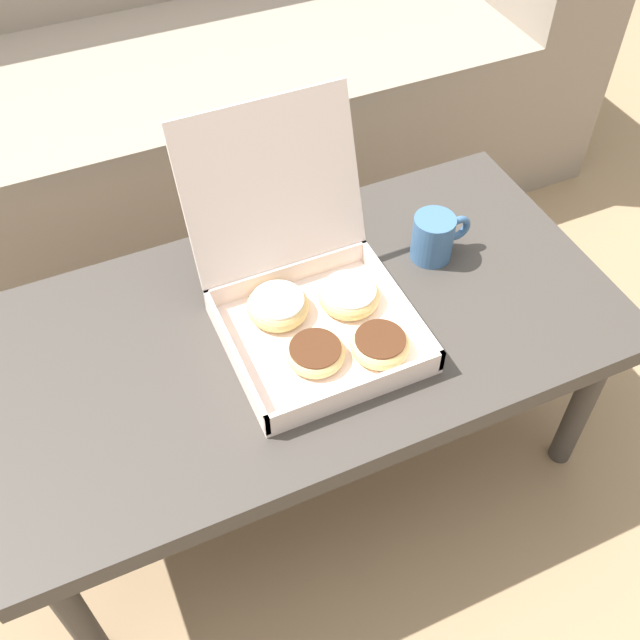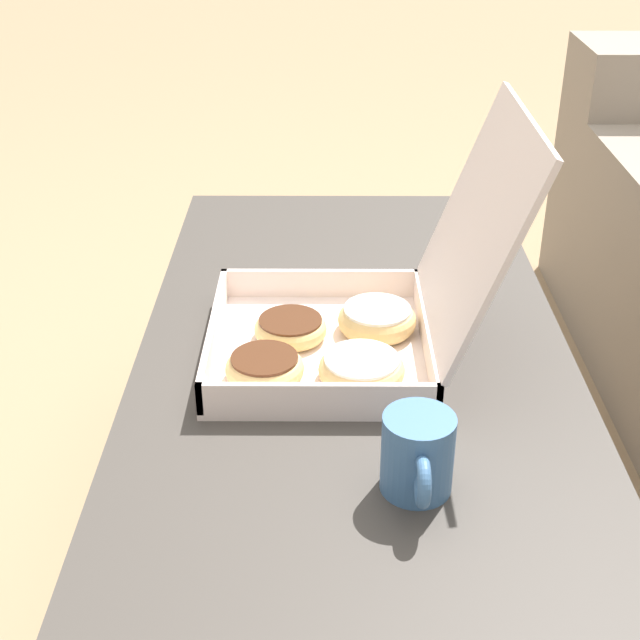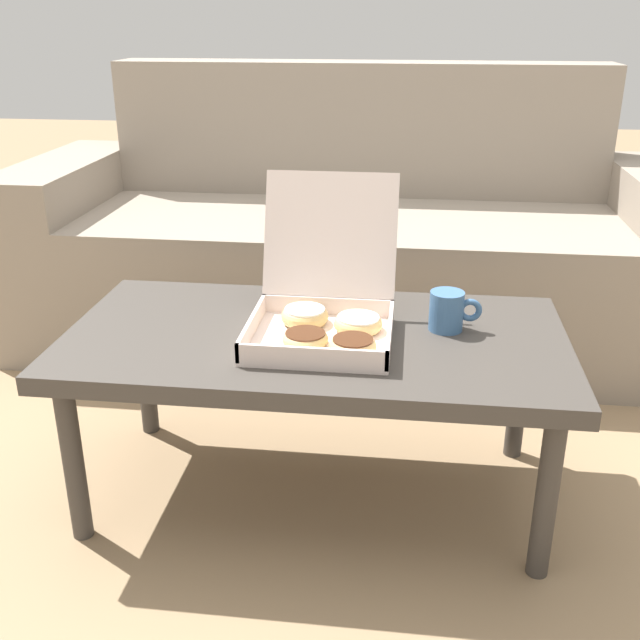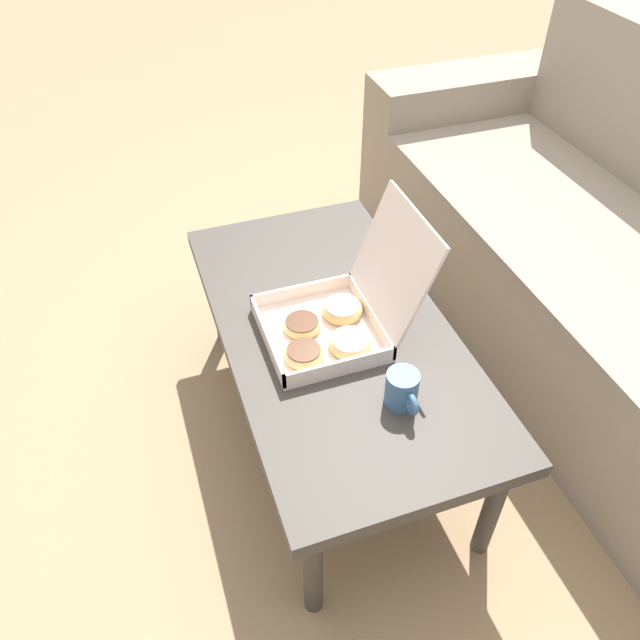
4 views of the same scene
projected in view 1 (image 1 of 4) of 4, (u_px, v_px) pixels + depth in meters
The scene contains 5 objects.
ground_plane at pixel (274, 392), 1.66m from camera, with size 12.00×12.00×0.00m, color #937756.
couch at pixel (153, 89), 1.91m from camera, with size 2.18×0.79×0.90m.
coffee_table at pixel (301, 340), 1.29m from camera, with size 1.08×0.57×0.41m.
pastry_box at pixel (315, 299), 1.22m from camera, with size 0.30×0.38×0.32m.
coffee_mug at pixel (434, 237), 1.33m from camera, with size 0.11×0.07×0.09m.
Camera 1 is at (-0.31, -0.93, 1.36)m, focal length 42.00 mm.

